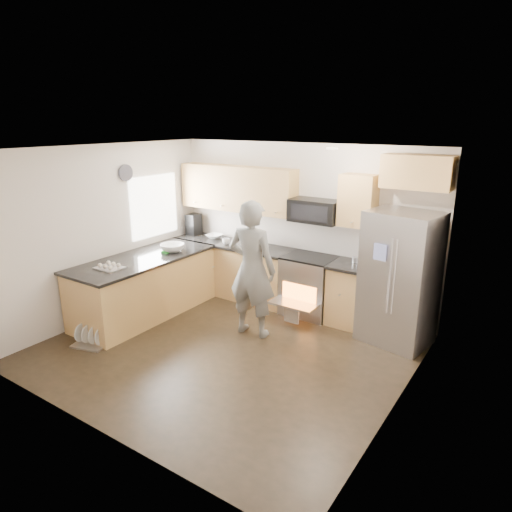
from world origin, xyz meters
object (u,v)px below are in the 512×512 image
Objects in this scene: refrigerator at (399,279)px; dish_rack at (91,340)px; person at (252,269)px; stove_range at (310,272)px.

refrigerator reaches higher than dish_rack.
person reaches higher than refrigerator.
person is 3.64× the size of dish_rack.
refrigerator reaches higher than stove_range.
stove_range is at bearing -112.79° from person.
refrigerator is (1.42, -0.18, 0.23)m from stove_range.
stove_range reaches higher than dish_rack.
refrigerator is 3.43× the size of dish_rack.
person is at bearing -107.42° from stove_range.
stove_range is 0.99× the size of refrigerator.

